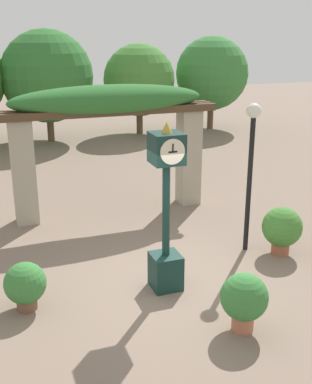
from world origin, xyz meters
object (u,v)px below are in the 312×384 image
Objects in this scene: pedestal_clock at (166,215)px; potted_plant_near_left at (282,228)px; potted_plant_far_left at (25,284)px; potted_plant_near_right at (244,299)px; lamp_post at (251,152)px.

pedestal_clock is 2.87m from potted_plant_near_left.
potted_plant_near_left is at bearing 10.11° from pedestal_clock.
potted_plant_far_left is at bearing 177.20° from pedestal_clock.
lamp_post is (1.50, 2.52, 1.56)m from potted_plant_near_right.
potted_plant_near_left is 5.11m from potted_plant_far_left.
potted_plant_near_right is 3.49m from potted_plant_far_left.
potted_plant_near_left reaches higher than potted_plant_far_left.
potted_plant_far_left is at bearing -175.90° from potted_plant_near_left.
pedestal_clock reaches higher than potted_plant_near_left.
lamp_post reaches higher than potted_plant_near_left.
potted_plant_near_left reaches higher than potted_plant_near_right.
potted_plant_far_left is 0.27× the size of lamp_post.
pedestal_clock is 2.43m from lamp_post.
potted_plant_far_left is (-3.03, 1.72, -0.09)m from potted_plant_near_right.
lamp_post is (-0.57, 0.43, 1.54)m from potted_plant_near_left.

